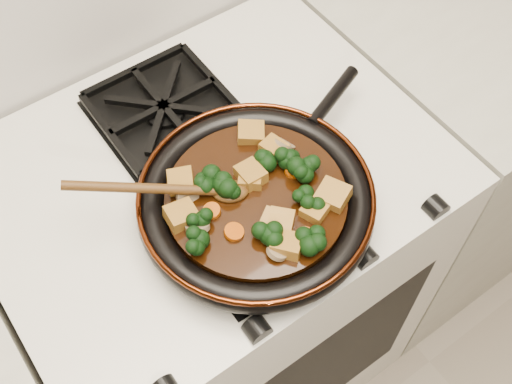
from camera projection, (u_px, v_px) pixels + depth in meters
stove at (221, 283)px, 1.45m from camera, size 0.76×0.60×0.90m
burner_grate_front at (257, 222)px, 1.00m from camera, size 0.23×0.23×0.03m
burner_grate_back at (164, 110)px, 1.12m from camera, size 0.23×0.23×0.03m
skillet at (257, 200)px, 0.98m from camera, size 0.47×0.37×0.05m
braising_sauce at (256, 200)px, 0.98m from camera, size 0.28×0.28×0.02m
tofu_cube_0 at (274, 149)px, 1.01m from camera, size 0.04×0.05×0.02m
tofu_cube_1 at (333, 195)px, 0.96m from camera, size 0.06×0.06×0.03m
tofu_cube_2 at (182, 216)px, 0.94m from camera, size 0.05×0.04×0.03m
tofu_cube_3 at (287, 245)px, 0.91m from camera, size 0.06×0.06×0.03m
tofu_cube_4 at (251, 133)px, 1.03m from camera, size 0.06×0.06×0.03m
tofu_cube_5 at (281, 222)px, 0.93m from camera, size 0.05×0.05×0.02m
tofu_cube_6 at (274, 222)px, 0.94m from camera, size 0.05×0.05×0.02m
tofu_cube_7 at (251, 175)px, 0.98m from camera, size 0.04×0.05×0.03m
tofu_cube_8 at (315, 210)px, 0.95m from camera, size 0.05×0.05×0.02m
tofu_cube_9 at (181, 182)px, 0.97m from camera, size 0.05×0.06×0.03m
tofu_cube_10 at (251, 178)px, 0.98m from camera, size 0.05×0.05×0.02m
broccoli_floret_0 at (262, 163)px, 0.99m from camera, size 0.08×0.09×0.06m
broccoli_floret_1 at (199, 242)px, 0.91m from camera, size 0.09×0.08×0.07m
broccoli_floret_2 at (204, 181)px, 0.97m from camera, size 0.08×0.08×0.06m
broccoli_floret_3 at (270, 234)px, 0.92m from camera, size 0.09×0.09×0.07m
broccoli_floret_4 at (310, 242)px, 0.91m from camera, size 0.07×0.07×0.06m
broccoli_floret_5 at (310, 201)px, 0.95m from camera, size 0.08×0.07×0.06m
broccoli_floret_6 at (200, 225)px, 0.93m from camera, size 0.07×0.08×0.05m
broccoli_floret_7 at (305, 170)px, 0.98m from camera, size 0.08×0.09×0.07m
broccoli_floret_8 at (286, 161)px, 0.99m from camera, size 0.09×0.09×0.07m
broccoli_floret_9 at (222, 193)px, 0.96m from camera, size 0.09×0.09×0.06m
carrot_coin_0 at (212, 211)px, 0.95m from camera, size 0.03×0.03×0.01m
carrot_coin_1 at (305, 237)px, 0.92m from camera, size 0.03×0.03×0.01m
carrot_coin_2 at (234, 232)px, 0.93m from camera, size 0.03×0.03×0.02m
carrot_coin_3 at (294, 171)px, 0.99m from camera, size 0.03×0.03×0.02m
mushroom_slice_0 at (188, 196)px, 0.96m from camera, size 0.03×0.03×0.03m
mushroom_slice_1 at (277, 251)px, 0.91m from camera, size 0.03×0.03×0.02m
mushroom_slice_2 at (197, 227)px, 0.93m from camera, size 0.05×0.05×0.03m
mushroom_slice_3 at (284, 144)px, 1.01m from camera, size 0.04×0.04×0.03m
wooden_spoon at (184, 190)px, 0.95m from camera, size 0.15×0.10×0.25m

